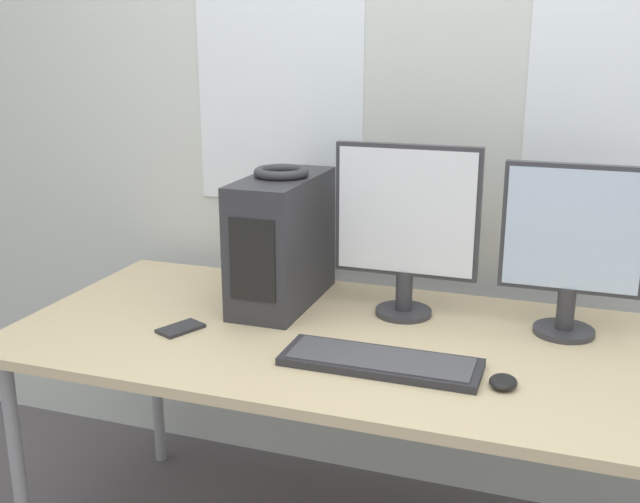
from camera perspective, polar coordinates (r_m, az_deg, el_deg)
wall_back at (r=2.45m, az=9.40°, el=11.12°), size 8.00×0.07×2.70m
desk at (r=2.05m, az=5.78°, el=-8.00°), size 2.13×0.89×0.76m
pc_tower at (r=2.26m, az=-2.90°, el=0.84°), size 0.19×0.45×0.39m
headphones at (r=2.22m, az=-2.97°, el=6.06°), size 0.16×0.16×0.03m
monitor_main at (r=2.14m, az=6.58°, el=2.16°), size 0.41×0.17×0.50m
monitor_right_near at (r=2.10m, az=18.65°, el=0.58°), size 0.37×0.17×0.47m
keyboard at (r=1.88m, az=4.52°, el=-8.35°), size 0.50×0.17×0.02m
mouse at (r=1.82m, az=13.78°, el=-9.62°), size 0.07×0.08×0.02m
cell_phone at (r=2.13m, az=-10.58°, el=-5.78°), size 0.12×0.14×0.01m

